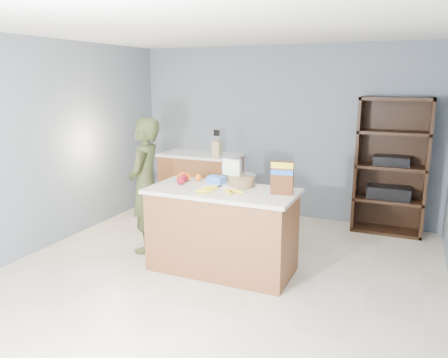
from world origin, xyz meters
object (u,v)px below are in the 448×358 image
at_px(shelving_unit, 391,169).
at_px(tv, 232,169).
at_px(cereal_box, 282,176).
at_px(person, 145,185).
at_px(counter_peninsula, 222,233).

xyz_separation_m(shelving_unit, tv, (-1.57, -1.73, 0.19)).
relative_size(shelving_unit, cereal_box, 5.46).
xyz_separation_m(person, cereal_box, (1.69, -0.11, 0.29)).
bearing_deg(person, shelving_unit, 112.58).
bearing_deg(counter_peninsula, tv, 94.21).
relative_size(counter_peninsula, shelving_unit, 0.87).
relative_size(counter_peninsula, cereal_box, 4.73).
distance_m(counter_peninsula, shelving_unit, 2.61).
xyz_separation_m(counter_peninsula, shelving_unit, (1.55, 2.05, 0.45)).
bearing_deg(person, cereal_box, 73.12).
height_order(shelving_unit, person, shelving_unit).
xyz_separation_m(counter_peninsula, cereal_box, (0.63, 0.06, 0.68)).
bearing_deg(cereal_box, tv, 158.18).
distance_m(shelving_unit, cereal_box, 2.21).
bearing_deg(person, counter_peninsula, 68.02).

